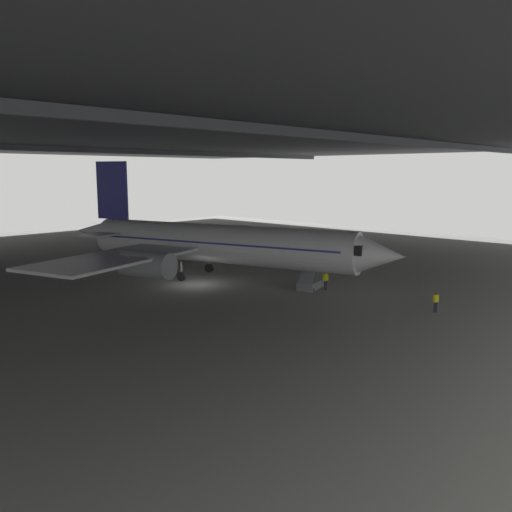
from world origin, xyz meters
TOP-DOWN VIEW (x-y plane):
  - ground_plane at (0.00, 0.00)m, footprint 110.00×110.00m
  - hangar_structure at (-0.05, 13.74)m, footprint 121.00×99.00m
  - airplane_main at (3.08, 1.06)m, footprint 35.28×35.77m
  - boarding_stairs at (6.36, -8.48)m, footprint 4.40×2.48m
  - crew_worker_near_nose at (5.69, -20.32)m, footprint 0.52×0.33m
  - crew_worker_by_stairs at (6.23, -10.04)m, footprint 0.49×0.37m
  - baggage_tug at (7.00, 13.39)m, footprint 1.86×2.47m

SIDE VIEW (x-z plane):
  - ground_plane at x=0.00m, z-range 0.00..0.00m
  - baggage_tug at x=7.00m, z-range 0.08..0.98m
  - boarding_stairs at x=6.36m, z-range -1.59..3.05m
  - crew_worker_near_nose at x=5.69m, z-range 0.10..1.67m
  - crew_worker_by_stairs at x=6.23m, z-range 0.12..1.82m
  - airplane_main at x=3.08m, z-range -2.26..9.13m
  - hangar_structure at x=-0.05m, z-range 6.80..21.63m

